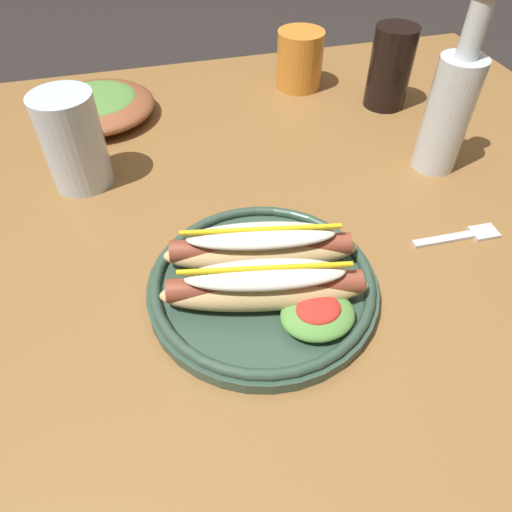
% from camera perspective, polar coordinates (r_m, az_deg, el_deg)
% --- Properties ---
extents(ground_plane, '(8.00, 8.00, 0.00)m').
position_cam_1_polar(ground_plane, '(1.29, 0.63, -19.42)').
color(ground_plane, '#2D2826').
extents(dining_table, '(1.22, 0.97, 0.74)m').
position_cam_1_polar(dining_table, '(0.76, 1.02, 1.63)').
color(dining_table, olive).
rests_on(dining_table, ground_plane).
extents(hot_dog_plate, '(0.27, 0.27, 0.08)m').
position_cam_1_polar(hot_dog_plate, '(0.54, 1.09, -2.69)').
color(hot_dog_plate, '#334C3D').
rests_on(hot_dog_plate, dining_table).
extents(fork, '(0.12, 0.03, 0.00)m').
position_cam_1_polar(fork, '(0.68, 23.82, 2.24)').
color(fork, silver).
rests_on(fork, dining_table).
extents(soda_cup, '(0.07, 0.07, 0.14)m').
position_cam_1_polar(soda_cup, '(0.93, 16.00, 21.15)').
color(soda_cup, black).
rests_on(soda_cup, dining_table).
extents(water_cup, '(0.09, 0.09, 0.14)m').
position_cam_1_polar(water_cup, '(0.73, -21.36, 12.88)').
color(water_cup, silver).
rests_on(water_cup, dining_table).
extents(extra_cup, '(0.09, 0.09, 0.10)m').
position_cam_1_polar(extra_cup, '(0.97, 5.33, 22.66)').
color(extra_cup, orange).
rests_on(extra_cup, dining_table).
extents(glass_bottle, '(0.07, 0.07, 0.26)m').
position_cam_1_polar(glass_bottle, '(0.76, 22.48, 16.30)').
color(glass_bottle, silver).
rests_on(glass_bottle, dining_table).
extents(side_bowl, '(0.20, 0.20, 0.05)m').
position_cam_1_polar(side_bowl, '(0.91, -18.71, 16.99)').
color(side_bowl, brown).
rests_on(side_bowl, dining_table).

